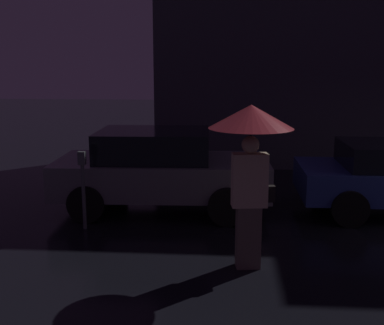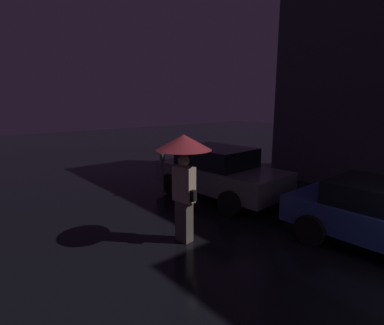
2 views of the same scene
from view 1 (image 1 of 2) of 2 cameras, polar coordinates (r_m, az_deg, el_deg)
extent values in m
cube|color=#3D3D47|center=(14.41, 15.91, 15.42)|extent=(9.42, 3.00, 7.64)
cube|color=slate|center=(9.25, -3.49, -1.54)|extent=(4.07, 1.98, 0.64)
cube|color=black|center=(9.15, -4.53, 2.12)|extent=(2.14, 1.69, 0.55)
cylinder|color=black|center=(10.13, 4.21, -2.26)|extent=(0.66, 0.22, 0.66)
cylinder|color=black|center=(8.36, 4.15, -5.26)|extent=(0.66, 0.22, 0.66)
cylinder|color=black|center=(10.43, -9.55, -1.98)|extent=(0.66, 0.22, 0.66)
cylinder|color=black|center=(8.72, -12.42, -4.79)|extent=(0.66, 0.22, 0.66)
cylinder|color=black|center=(10.39, 15.92, -2.40)|extent=(0.64, 0.22, 0.64)
cylinder|color=black|center=(8.72, 18.20, -5.21)|extent=(0.64, 0.22, 0.64)
cube|color=#66564C|center=(6.69, 6.67, -8.74)|extent=(0.35, 0.26, 0.87)
cube|color=#D1B293|center=(6.46, 6.84, -2.10)|extent=(0.50, 0.28, 0.72)
sphere|color=tan|center=(6.37, 6.94, 2.11)|extent=(0.24, 0.24, 0.24)
cylinder|color=black|center=(6.40, 6.90, 0.31)|extent=(0.02, 0.02, 0.84)
cone|color=#B2333D|center=(6.32, 7.02, 5.43)|extent=(1.12, 1.12, 0.31)
cube|color=black|center=(6.52, 9.08, -3.67)|extent=(0.17, 0.12, 0.22)
cylinder|color=#4C5154|center=(8.31, -12.71, -4.01)|extent=(0.06, 0.06, 1.12)
cube|color=#4C5154|center=(8.16, -12.92, 0.52)|extent=(0.12, 0.10, 0.22)
camera|label=2|loc=(5.48, 66.80, 5.83)|focal=28.00mm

